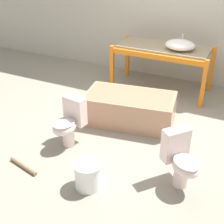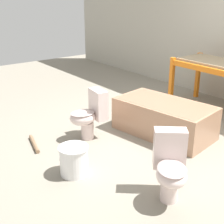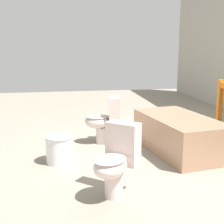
{
  "view_description": "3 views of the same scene",
  "coord_description": "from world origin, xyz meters",
  "px_view_note": "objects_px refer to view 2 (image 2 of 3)",
  "views": [
    {
      "loc": [
        1.58,
        -4.25,
        2.66
      ],
      "look_at": [
        0.06,
        -1.1,
        0.68
      ],
      "focal_mm": 50.0,
      "sensor_mm": 36.0,
      "label": 1
    },
    {
      "loc": [
        2.8,
        -3.34,
        1.97
      ],
      "look_at": [
        0.02,
        -1.21,
        0.61
      ],
      "focal_mm": 50.0,
      "sensor_mm": 36.0,
      "label": 2
    },
    {
      "loc": [
        3.79,
        -1.79,
        1.43
      ],
      "look_at": [
        0.19,
        -1.15,
        0.64
      ],
      "focal_mm": 50.0,
      "sensor_mm": 36.0,
      "label": 3
    }
  ],
  "objects_px": {
    "bathtub_main": "(164,116)",
    "bucket_white": "(74,160)",
    "toilet_far": "(170,166)",
    "toilet_near": "(89,114)"
  },
  "relations": [
    {
      "from": "bathtub_main",
      "to": "bucket_white",
      "type": "height_order",
      "value": "bathtub_main"
    },
    {
      "from": "bathtub_main",
      "to": "toilet_far",
      "type": "height_order",
      "value": "toilet_far"
    },
    {
      "from": "bathtub_main",
      "to": "toilet_near",
      "type": "relative_size",
      "value": 2.15
    },
    {
      "from": "toilet_far",
      "to": "bucket_white",
      "type": "xyz_separation_m",
      "value": [
        -0.97,
        -0.53,
        -0.19
      ]
    },
    {
      "from": "bucket_white",
      "to": "toilet_near",
      "type": "bearing_deg",
      "value": 135.54
    },
    {
      "from": "bathtub_main",
      "to": "toilet_far",
      "type": "xyz_separation_m",
      "value": [
        1.11,
        -1.08,
        0.09
      ]
    },
    {
      "from": "toilet_near",
      "to": "bucket_white",
      "type": "distance_m",
      "value": 0.98
    },
    {
      "from": "bathtub_main",
      "to": "toilet_near",
      "type": "xyz_separation_m",
      "value": [
        -0.54,
        -0.94,
        0.09
      ]
    },
    {
      "from": "toilet_near",
      "to": "toilet_far",
      "type": "distance_m",
      "value": 1.66
    },
    {
      "from": "bathtub_main",
      "to": "toilet_far",
      "type": "distance_m",
      "value": 1.55
    }
  ]
}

